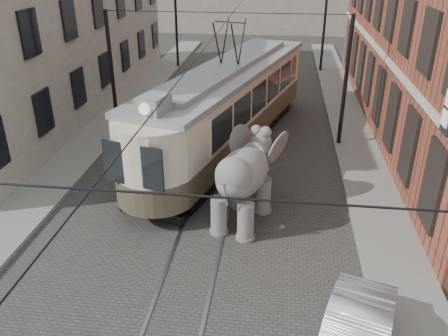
# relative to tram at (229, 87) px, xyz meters

# --- Properties ---
(ground) EXTENTS (120.00, 120.00, 0.00)m
(ground) POSITION_rel_tram_xyz_m (-0.07, -5.29, -2.86)
(ground) COLOR #3B3937
(tram_rails) EXTENTS (1.54, 80.00, 0.02)m
(tram_rails) POSITION_rel_tram_xyz_m (-0.07, -5.29, -2.84)
(tram_rails) COLOR slate
(tram_rails) RESTS_ON ground
(sidewalk_right) EXTENTS (2.00, 60.00, 0.15)m
(sidewalk_right) POSITION_rel_tram_xyz_m (5.93, -5.29, -2.78)
(sidewalk_right) COLOR slate
(sidewalk_right) RESTS_ON ground
(sidewalk_left) EXTENTS (2.00, 60.00, 0.15)m
(sidewalk_left) POSITION_rel_tram_xyz_m (-6.57, -5.29, -2.78)
(sidewalk_left) COLOR slate
(sidewalk_left) RESTS_ON ground
(stucco_building) EXTENTS (7.00, 24.00, 10.00)m
(stucco_building) POSITION_rel_tram_xyz_m (-11.07, 4.71, 2.14)
(stucco_building) COLOR gray
(stucco_building) RESTS_ON ground
(catenary) EXTENTS (11.00, 30.20, 6.00)m
(catenary) POSITION_rel_tram_xyz_m (-0.27, -0.29, 0.14)
(catenary) COLOR black
(catenary) RESTS_ON ground
(tram) EXTENTS (6.78, 14.66, 5.71)m
(tram) POSITION_rel_tram_xyz_m (0.00, 0.00, 0.00)
(tram) COLOR beige
(tram) RESTS_ON ground
(elephant) EXTENTS (3.75, 5.25, 2.90)m
(elephant) POSITION_rel_tram_xyz_m (1.18, -6.48, -1.41)
(elephant) COLOR slate
(elephant) RESTS_ON ground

